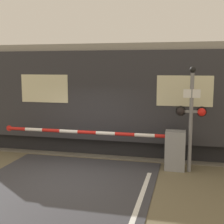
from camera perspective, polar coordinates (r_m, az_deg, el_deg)
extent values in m
plane|color=#6B6047|center=(9.01, -7.78, -12.10)|extent=(80.00, 80.00, 0.00)
cube|color=#666056|center=(12.40, -1.50, -6.23)|extent=(36.00, 3.20, 0.03)
cube|color=#595451|center=(11.71, -2.41, -6.79)|extent=(36.00, 0.08, 0.10)
cube|color=#595451|center=(13.06, -0.68, -5.19)|extent=(36.00, 0.08, 0.10)
cube|color=black|center=(11.93, 12.86, -5.62)|extent=(16.15, 2.44, 0.60)
cube|color=#2D2D33|center=(11.63, 13.15, 3.17)|extent=(17.55, 2.87, 3.06)
cube|color=gray|center=(11.60, 13.43, 11.32)|extent=(17.20, 2.64, 0.24)
cube|color=beige|center=(10.17, 13.13, 3.76)|extent=(1.76, 0.02, 0.98)
cube|color=beige|center=(11.28, -12.26, 4.22)|extent=(1.76, 0.02, 0.98)
cube|color=gray|center=(9.73, 11.46, -6.91)|extent=(0.60, 0.44, 1.21)
cylinder|color=gray|center=(9.63, 11.53, -4.47)|extent=(0.16, 0.16, 0.18)
cylinder|color=red|center=(9.64, 9.67, -4.40)|extent=(0.62, 0.11, 0.11)
cylinder|color=white|center=(9.70, 5.99, -4.25)|extent=(0.62, 0.11, 0.11)
cylinder|color=red|center=(9.80, 2.36, -4.08)|extent=(0.62, 0.11, 0.11)
cylinder|color=white|center=(9.93, -1.17, -3.90)|extent=(0.62, 0.11, 0.11)
cylinder|color=red|center=(10.10, -4.60, -3.72)|extent=(0.62, 0.11, 0.11)
cylinder|color=white|center=(10.31, -7.90, -3.52)|extent=(0.62, 0.11, 0.11)
cylinder|color=red|center=(10.55, -11.06, -3.33)|extent=(0.62, 0.11, 0.11)
cylinder|color=white|center=(10.82, -14.07, -3.13)|extent=(0.62, 0.11, 0.11)
cylinder|color=red|center=(11.12, -16.93, -2.94)|extent=(0.62, 0.11, 0.11)
cylinder|color=red|center=(11.28, -18.29, -2.84)|extent=(0.20, 0.02, 0.20)
cylinder|color=gray|center=(9.46, 14.20, -2.04)|extent=(0.11, 0.11, 2.95)
cube|color=gray|center=(9.41, 14.27, 0.08)|extent=(0.72, 0.07, 0.07)
sphere|color=black|center=(9.36, 12.45, 0.10)|extent=(0.24, 0.24, 0.24)
sphere|color=red|center=(9.37, 16.10, -0.02)|extent=(0.24, 0.24, 0.24)
cylinder|color=black|center=(9.47, 12.46, 0.20)|extent=(0.30, 0.06, 0.30)
cylinder|color=black|center=(9.47, 16.07, 0.07)|extent=(0.30, 0.06, 0.30)
cube|color=white|center=(9.31, 14.39, 3.28)|extent=(0.48, 0.02, 0.25)
sphere|color=black|center=(9.31, 14.54, 7.53)|extent=(0.18, 0.18, 0.18)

